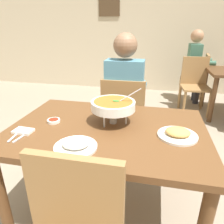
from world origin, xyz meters
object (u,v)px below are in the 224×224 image
(appetizer_plate, at_px, (178,134))
(chair_bg_right, at_px, (195,82))
(chair_diner_main, at_px, (124,115))
(rice_plate, at_px, (76,145))
(patron_bg_middle, at_px, (196,63))
(diner_main, at_px, (125,92))
(curry_bowl, at_px, (113,106))
(dining_table_main, at_px, (107,141))
(chair_bg_middle, at_px, (198,76))
(sauce_dish, at_px, (54,121))

(appetizer_plate, relative_size, chair_bg_right, 0.27)
(chair_diner_main, xyz_separation_m, appetizer_plate, (0.45, -0.77, 0.24))
(rice_plate, relative_size, patron_bg_middle, 0.18)
(diner_main, bearing_deg, curry_bowl, -88.03)
(rice_plate, bearing_deg, chair_bg_right, 68.57)
(dining_table_main, bearing_deg, diner_main, 90.00)
(chair_bg_right, bearing_deg, chair_diner_main, -119.70)
(chair_diner_main, distance_m, rice_plate, 1.06)
(chair_diner_main, bearing_deg, appetizer_plate, -59.80)
(diner_main, bearing_deg, patron_bg_middle, 64.97)
(chair_bg_right, distance_m, patron_bg_middle, 0.56)
(patron_bg_middle, bearing_deg, chair_bg_middle, -20.40)
(sauce_dish, height_order, chair_bg_right, chair_bg_right)
(diner_main, distance_m, chair_bg_right, 1.86)
(dining_table_main, relative_size, chair_bg_middle, 1.44)
(chair_bg_middle, distance_m, chair_bg_right, 0.49)
(dining_table_main, height_order, appetizer_plate, appetizer_plate)
(chair_bg_middle, height_order, patron_bg_middle, patron_bg_middle)
(diner_main, distance_m, chair_bg_middle, 2.33)
(curry_bowl, bearing_deg, appetizer_plate, -14.75)
(dining_table_main, relative_size, curry_bowl, 3.90)
(rice_plate, height_order, chair_bg_right, chair_bg_right)
(appetizer_plate, distance_m, chair_bg_right, 2.45)
(dining_table_main, distance_m, curry_bowl, 0.25)
(chair_diner_main, xyz_separation_m, chair_bg_right, (0.93, 1.62, 0.00))
(chair_diner_main, bearing_deg, curry_bowl, -87.93)
(chair_diner_main, height_order, chair_bg_right, same)
(chair_diner_main, relative_size, diner_main, 0.69)
(chair_bg_right, bearing_deg, patron_bg_middle, 84.20)
(dining_table_main, distance_m, chair_bg_right, 2.54)
(dining_table_main, relative_size, patron_bg_middle, 0.99)
(diner_main, distance_m, rice_plate, 1.06)
(diner_main, relative_size, chair_bg_right, 1.46)
(rice_plate, bearing_deg, curry_bowl, 69.48)
(chair_diner_main, height_order, rice_plate, chair_diner_main)
(rice_plate, relative_size, chair_bg_middle, 0.27)
(dining_table_main, height_order, curry_bowl, curry_bowl)
(appetizer_plate, bearing_deg, chair_bg_right, 78.71)
(curry_bowl, distance_m, appetizer_plate, 0.45)
(dining_table_main, bearing_deg, patron_bg_middle, 71.14)
(chair_diner_main, bearing_deg, patron_bg_middle, 65.31)
(diner_main, height_order, rice_plate, diner_main)
(dining_table_main, height_order, chair_diner_main, chair_diner_main)
(dining_table_main, xyz_separation_m, patron_bg_middle, (0.98, 2.86, 0.12))
(sauce_dish, bearing_deg, dining_table_main, 0.24)
(chair_bg_right, bearing_deg, appetizer_plate, -101.29)
(rice_plate, height_order, appetizer_plate, same)
(appetizer_plate, distance_m, chair_bg_middle, 2.94)
(diner_main, xyz_separation_m, patron_bg_middle, (0.98, 2.09, 0.00))
(dining_table_main, height_order, sauce_dish, sauce_dish)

